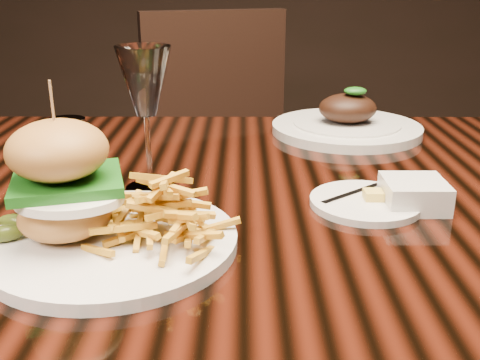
{
  "coord_description": "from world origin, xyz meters",
  "views": [
    {
      "loc": [
        -0.04,
        -0.78,
        1.05
      ],
      "look_at": [
        -0.04,
        -0.13,
        0.81
      ],
      "focal_mm": 42.0,
      "sensor_mm": 36.0,
      "label": 1
    }
  ],
  "objects_px": {
    "dining_table": "(267,235)",
    "chair_far": "(227,150)",
    "wine_glass": "(145,86)",
    "burger_plate": "(107,206)",
    "far_dish": "(347,124)"
  },
  "relations": [
    {
      "from": "dining_table",
      "to": "burger_plate",
      "type": "xyz_separation_m",
      "value": [
        -0.19,
        -0.19,
        0.13
      ]
    },
    {
      "from": "burger_plate",
      "to": "far_dish",
      "type": "distance_m",
      "value": 0.63
    },
    {
      "from": "dining_table",
      "to": "chair_far",
      "type": "distance_m",
      "value": 0.9
    },
    {
      "from": "wine_glass",
      "to": "far_dish",
      "type": "relative_size",
      "value": 0.7
    },
    {
      "from": "wine_glass",
      "to": "chair_far",
      "type": "distance_m",
      "value": 0.97
    },
    {
      "from": "far_dish",
      "to": "chair_far",
      "type": "bearing_deg",
      "value": 114.33
    },
    {
      "from": "dining_table",
      "to": "chair_far",
      "type": "xyz_separation_m",
      "value": [
        -0.09,
        0.89,
        -0.13
      ]
    },
    {
      "from": "burger_plate",
      "to": "chair_far",
      "type": "distance_m",
      "value": 1.12
    },
    {
      "from": "wine_glass",
      "to": "far_dish",
      "type": "xyz_separation_m",
      "value": [
        0.35,
        0.32,
        -0.14
      ]
    },
    {
      "from": "dining_table",
      "to": "far_dish",
      "type": "bearing_deg",
      "value": 61.5
    },
    {
      "from": "far_dish",
      "to": "chair_far",
      "type": "xyz_separation_m",
      "value": [
        -0.26,
        0.57,
        -0.23
      ]
    },
    {
      "from": "wine_glass",
      "to": "dining_table",
      "type": "bearing_deg",
      "value": 1.0
    },
    {
      "from": "chair_far",
      "to": "far_dish",
      "type": "bearing_deg",
      "value": -85.04
    },
    {
      "from": "burger_plate",
      "to": "chair_far",
      "type": "relative_size",
      "value": 0.31
    },
    {
      "from": "dining_table",
      "to": "chair_far",
      "type": "height_order",
      "value": "chair_far"
    }
  ]
}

